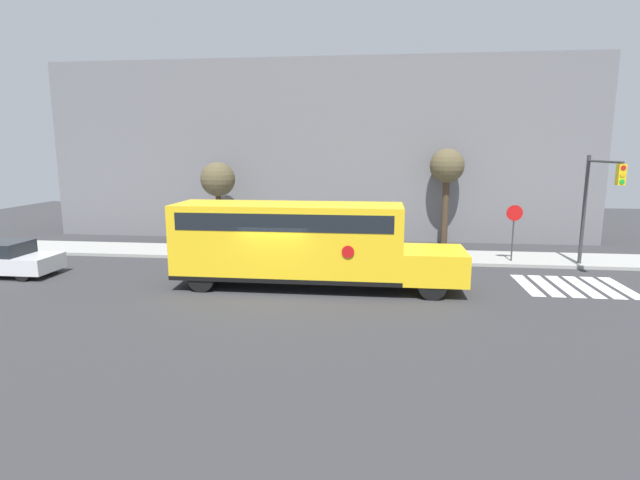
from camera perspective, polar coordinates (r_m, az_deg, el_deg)
name	(u,v)px	position (r m, az deg, el deg)	size (l,w,h in m)	color
ground_plane	(277,291)	(18.95, -4.95, -5.81)	(60.00, 60.00, 0.00)	#333335
sidewalk_strip	(303,254)	(25.14, -1.92, -1.58)	(44.00, 3.00, 0.15)	#9E9E99
building_backdrop	(319,151)	(31.05, -0.12, 10.18)	(32.00, 4.00, 10.37)	slate
crosswalk_stripes	(574,286)	(21.84, 26.99, -4.74)	(4.00, 3.20, 0.01)	white
school_bus	(300,241)	(19.02, -2.31, -0.06)	(10.95, 2.57, 3.23)	yellow
parked_car	(1,258)	(24.98, -32.62, -1.79)	(4.49, 1.87, 1.44)	silver
stop_sign	(514,225)	(24.54, 21.26, 1.60)	(0.73, 0.10, 2.76)	#38383A
traffic_light	(596,195)	(24.11, 29.04, 4.49)	(0.28, 3.35, 5.01)	#38383A
tree_near_sidewalk	(218,181)	(28.66, -11.60, 6.65)	(1.92, 1.92, 4.58)	#423323
tree_far_sidewalk	(447,169)	(28.07, 14.30, 7.86)	(1.85, 1.85, 5.32)	#423323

